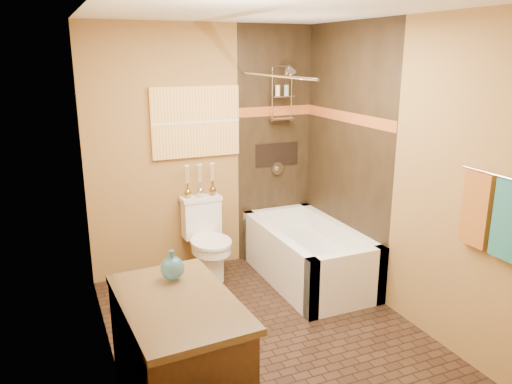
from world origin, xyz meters
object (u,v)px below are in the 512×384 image
toilet (207,239)px  vanity (179,368)px  bathtub (307,259)px  sunset_painting (196,122)px

toilet → vanity: vanity is taller
toilet → vanity: (-0.82, -2.02, 0.04)m
bathtub → toilet: 1.03m
sunset_painting → bathtub: 1.76m
sunset_painting → toilet: bearing=-90.0°
bathtub → sunset_painting: bearing=141.2°
bathtub → vanity: vanity is taller
sunset_painting → vanity: size_ratio=0.88×
sunset_painting → toilet: 1.17m
bathtub → toilet: bearing=153.0°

